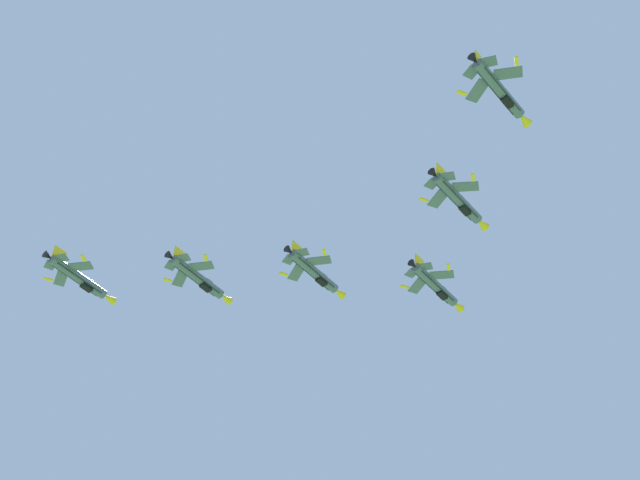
% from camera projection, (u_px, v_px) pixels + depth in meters
% --- Properties ---
extents(fighter_jet_lead, '(13.19, 12.19, 4.38)m').
position_uv_depth(fighter_jet_lead, '(436.00, 286.00, 173.22)').
color(fighter_jet_lead, '#4C5666').
extents(fighter_jet_left_wing, '(13.19, 12.20, 4.36)m').
position_uv_depth(fighter_jet_left_wing, '(315.00, 272.00, 173.09)').
color(fighter_jet_left_wing, '#4C5666').
extents(fighter_jet_right_wing, '(13.19, 12.17, 4.39)m').
position_uv_depth(fighter_jet_right_wing, '(459.00, 200.00, 156.66)').
color(fighter_jet_right_wing, '#4C5666').
extents(fighter_jet_left_outer, '(13.19, 12.20, 4.35)m').
position_uv_depth(fighter_jet_left_outer, '(199.00, 278.00, 171.56)').
color(fighter_jet_left_outer, '#4C5666').
extents(fighter_jet_right_outer, '(13.19, 12.20, 4.36)m').
position_uv_depth(fighter_jet_right_outer, '(500.00, 90.00, 144.33)').
color(fighter_jet_right_outer, '#4C5666').
extents(fighter_jet_trail_slot, '(13.19, 12.19, 4.37)m').
position_uv_depth(fighter_jet_trail_slot, '(79.00, 278.00, 170.25)').
color(fighter_jet_trail_slot, '#4C5666').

